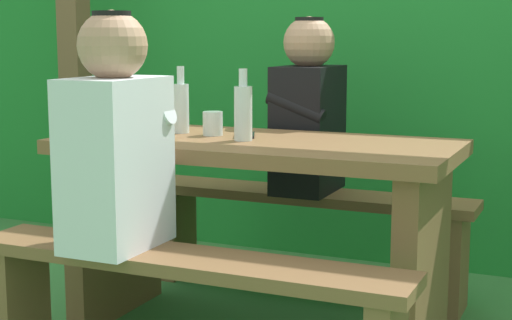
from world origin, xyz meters
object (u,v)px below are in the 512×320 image
object	(u,v)px
bench_far	(307,220)
bench_near	(184,295)
picnic_table	(256,203)
drinking_glass	(213,123)
person_white_shirt	(116,140)
bottle_right	(181,106)
cell_phone	(245,135)
person_black_coat	(309,112)
bottle_left	(243,111)

from	to	relation	value
bench_far	bench_near	bearing A→B (deg)	-90.00
picnic_table	drinking_glass	world-z (taller)	drinking_glass
person_white_shirt	bottle_right	bearing A→B (deg)	99.96
bench_far	picnic_table	bearing A→B (deg)	-90.00
bench_far	person_white_shirt	distance (m)	1.18
cell_phone	person_black_coat	bearing A→B (deg)	57.59
picnic_table	bench_far	size ratio (longest dim) A/B	1.00
person_black_coat	bottle_left	distance (m)	0.57
bench_far	drinking_glass	world-z (taller)	drinking_glass
drinking_glass	person_black_coat	bearing A→B (deg)	67.92
cell_phone	drinking_glass	bearing A→B (deg)	164.75
bench_far	bottle_right	bearing A→B (deg)	-125.68
cell_phone	bottle_left	bearing A→B (deg)	-91.40
bottle_right	bottle_left	bearing A→B (deg)	-18.82
bench_near	bottle_right	xyz separation A→B (m)	(-0.34, 0.60, 0.51)
picnic_table	bottle_left	size ratio (longest dim) A/B	5.59
picnic_table	bottle_right	xyz separation A→B (m)	(-0.34, 0.06, 0.33)
bench_far	bottle_right	world-z (taller)	bottle_right
picnic_table	person_black_coat	bearing A→B (deg)	89.75
person_white_shirt	drinking_glass	bearing A→B (deg)	86.21
bench_far	person_white_shirt	size ratio (longest dim) A/B	1.95
bench_far	bottle_left	world-z (taller)	bottle_left
picnic_table	person_black_coat	world-z (taller)	person_black_coat
bench_far	person_white_shirt	bearing A→B (deg)	-102.32
bench_far	bottle_left	size ratio (longest dim) A/B	5.59
bench_near	bench_far	size ratio (longest dim) A/B	1.00
bench_far	bottle_left	distance (m)	0.77
bench_near	person_black_coat	distance (m)	1.15
person_black_coat	cell_phone	world-z (taller)	person_black_coat
bench_near	drinking_glass	distance (m)	0.76
person_black_coat	bottle_right	xyz separation A→B (m)	(-0.34, -0.46, 0.05)
bench_near	bottle_right	world-z (taller)	bottle_right
drinking_glass	cell_phone	distance (m)	0.13
picnic_table	bottle_right	bearing A→B (deg)	169.17
picnic_table	bottle_right	distance (m)	0.47
bottle_left	bottle_right	distance (m)	0.32
bench_near	cell_phone	size ratio (longest dim) A/B	10.00
person_black_coat	drinking_glass	bearing A→B (deg)	-112.08
picnic_table	person_black_coat	xyz separation A→B (m)	(0.00, 0.53, 0.28)
drinking_glass	bottle_left	bearing A→B (deg)	-27.71
bottle_right	person_black_coat	bearing A→B (deg)	53.94
drinking_glass	bench_far	bearing A→B (deg)	68.29
person_white_shirt	bench_far	bearing A→B (deg)	77.68
person_white_shirt	bottle_left	bearing A→B (deg)	67.74
bench_near	person_white_shirt	xyz separation A→B (m)	(-0.23, 0.00, 0.46)
picnic_table	bench_far	world-z (taller)	picnic_table
bench_near	cell_phone	distance (m)	0.73
picnic_table	person_black_coat	distance (m)	0.60
bottle_right	bench_far	bearing A→B (deg)	54.32
bottle_right	cell_phone	bearing A→B (deg)	-0.31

